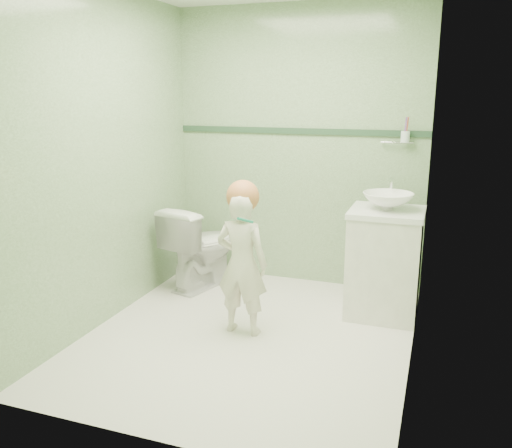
% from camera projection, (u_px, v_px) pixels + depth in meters
% --- Properties ---
extents(ground, '(2.50, 2.50, 0.00)m').
position_uv_depth(ground, '(249.00, 335.00, 3.75)').
color(ground, white).
rests_on(ground, ground).
extents(room_shell, '(2.50, 2.54, 2.40)m').
position_uv_depth(room_shell, '(248.00, 167.00, 3.46)').
color(room_shell, '#84A475').
rests_on(room_shell, ground).
extents(trim_stripe, '(2.20, 0.02, 0.05)m').
position_uv_depth(trim_stripe, '(298.00, 131.00, 4.55)').
color(trim_stripe, '#294730').
rests_on(trim_stripe, room_shell).
extents(vanity, '(0.52, 0.50, 0.80)m').
position_uv_depth(vanity, '(384.00, 265.00, 4.02)').
color(vanity, silver).
rests_on(vanity, ground).
extents(counter, '(0.54, 0.52, 0.04)m').
position_uv_depth(counter, '(387.00, 212.00, 3.92)').
color(counter, white).
rests_on(counter, vanity).
extents(basin, '(0.37, 0.37, 0.13)m').
position_uv_depth(basin, '(388.00, 201.00, 3.90)').
color(basin, white).
rests_on(basin, counter).
extents(faucet, '(0.03, 0.13, 0.18)m').
position_uv_depth(faucet, '(391.00, 186.00, 4.05)').
color(faucet, silver).
rests_on(faucet, counter).
extents(cup_holder, '(0.26, 0.07, 0.21)m').
position_uv_depth(cup_holder, '(404.00, 137.00, 4.22)').
color(cup_holder, silver).
rests_on(cup_holder, room_shell).
extents(toilet, '(0.58, 0.80, 0.73)m').
position_uv_depth(toilet, '(201.00, 246.00, 4.63)').
color(toilet, white).
rests_on(toilet, ground).
extents(toddler, '(0.38, 0.25, 1.02)m').
position_uv_depth(toddler, '(242.00, 264.00, 3.69)').
color(toddler, white).
rests_on(toddler, ground).
extents(hair_cap, '(0.23, 0.23, 0.23)m').
position_uv_depth(hair_cap, '(243.00, 196.00, 3.59)').
color(hair_cap, '#C37440').
rests_on(hair_cap, toddler).
extents(teal_toothbrush, '(0.11, 0.13, 0.08)m').
position_uv_depth(teal_toothbrush, '(245.00, 219.00, 3.46)').
color(teal_toothbrush, '#188565').
rests_on(teal_toothbrush, toddler).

